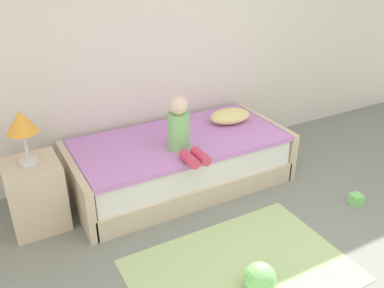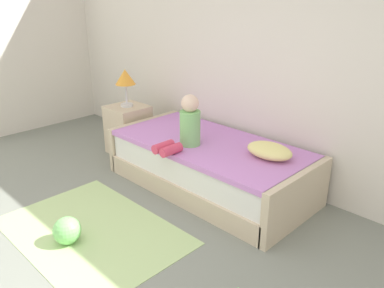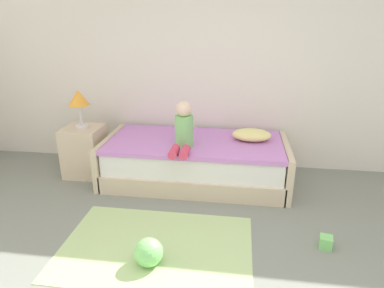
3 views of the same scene
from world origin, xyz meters
TOP-DOWN VIEW (x-y plane):
  - wall_rear at (0.00, 2.60)m, footprint 7.20×0.10m
  - bed at (-0.49, 2.00)m, footprint 2.11×1.00m
  - nightstand at (-1.84, 1.99)m, footprint 0.44×0.44m
  - table_lamp at (-1.84, 1.99)m, footprint 0.24×0.24m
  - child_figure at (-0.58, 1.77)m, footprint 0.20×0.51m
  - pillow at (0.15, 2.10)m, footprint 0.44×0.30m
  - toy_ball at (-0.65, 0.48)m, footprint 0.23×0.23m
  - area_rug at (-0.64, 0.70)m, footprint 1.60×1.10m
  - toy_block at (0.77, 0.89)m, footprint 0.12×0.12m

SIDE VIEW (x-z plane):
  - area_rug at x=-0.64m, z-range 0.00..0.01m
  - toy_block at x=0.77m, z-range 0.00..0.10m
  - toy_ball at x=-0.65m, z-range 0.00..0.23m
  - bed at x=-0.49m, z-range 0.00..0.50m
  - nightstand at x=-1.84m, z-range 0.00..0.60m
  - pillow at x=0.15m, z-range 0.50..0.63m
  - child_figure at x=-0.58m, z-range 0.45..0.96m
  - table_lamp at x=-1.84m, z-range 0.71..1.16m
  - wall_rear at x=0.00m, z-range 0.00..2.90m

